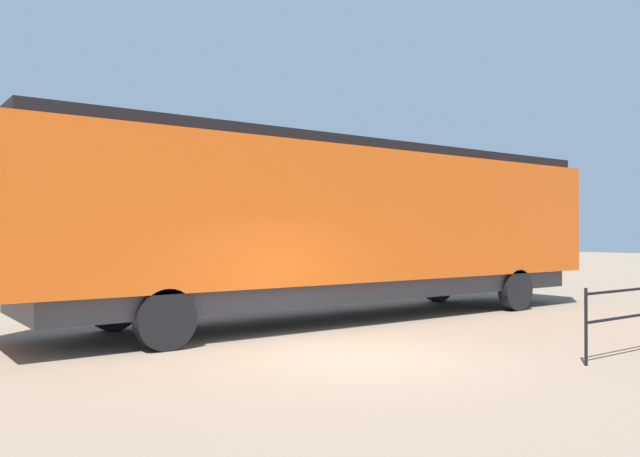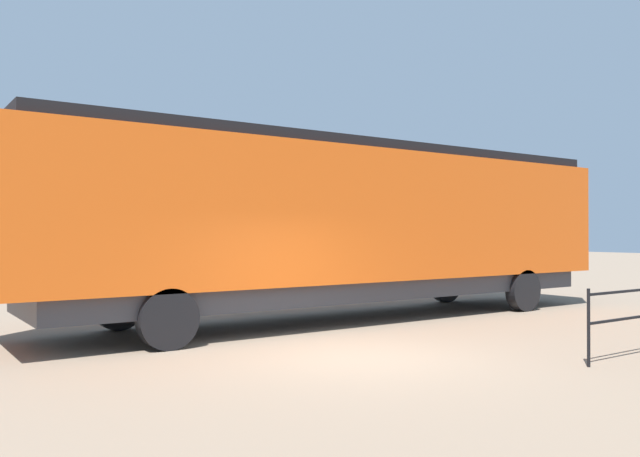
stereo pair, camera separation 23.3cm
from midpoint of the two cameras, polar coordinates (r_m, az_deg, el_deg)
ground_plane at (r=10.81m, az=4.04°, el=-11.47°), size 120.00×120.00×0.00m
locomotive at (r=15.63m, az=4.00°, el=0.60°), size 3.13×15.46×4.20m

